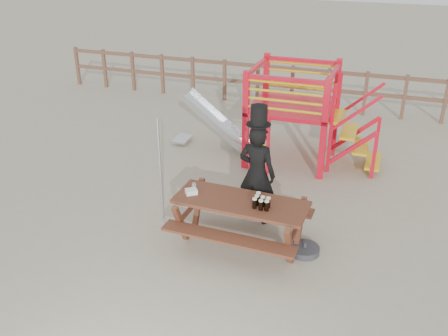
% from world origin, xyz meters
% --- Properties ---
extents(ground, '(60.00, 60.00, 0.00)m').
position_xyz_m(ground, '(0.00, 0.00, 0.00)').
color(ground, tan).
rests_on(ground, ground).
extents(back_fence, '(15.09, 0.09, 1.20)m').
position_xyz_m(back_fence, '(0.00, 7.00, 0.74)').
color(back_fence, brown).
rests_on(back_fence, ground).
extents(playground_fort, '(4.71, 1.84, 2.10)m').
position_xyz_m(playground_fort, '(0.12, 3.58, 1.07)').
color(playground_fort, red).
rests_on(playground_fort, ground).
extents(picnic_table, '(2.14, 1.52, 0.81)m').
position_xyz_m(picnic_table, '(0.16, 0.03, 0.51)').
color(picnic_table, brown).
rests_on(picnic_table, ground).
extents(man_with_hat, '(0.70, 0.51, 2.10)m').
position_xyz_m(man_with_hat, '(0.19, 0.84, 0.94)').
color(man_with_hat, black).
rests_on(man_with_hat, ground).
extents(metal_pole, '(0.04, 0.04, 1.95)m').
position_xyz_m(metal_pole, '(-1.28, 0.18, 0.97)').
color(metal_pole, '#B2B2B7').
rests_on(metal_pole, ground).
extents(parasol_base, '(0.47, 0.47, 0.20)m').
position_xyz_m(parasol_base, '(1.19, 0.13, 0.06)').
color(parasol_base, '#343439').
rests_on(parasol_base, ground).
extents(paper_bag, '(0.23, 0.22, 0.08)m').
position_xyz_m(paper_bag, '(-0.65, -0.01, 0.85)').
color(paper_bag, white).
rests_on(paper_bag, picnic_table).
extents(stout_pints, '(0.26, 0.29, 0.17)m').
position_xyz_m(stout_pints, '(0.51, -0.06, 0.89)').
color(stout_pints, black).
rests_on(stout_pints, picnic_table).
extents(empty_glasses, '(0.07, 0.07, 0.15)m').
position_xyz_m(empty_glasses, '(-0.64, 0.07, 0.88)').
color(empty_glasses, silver).
rests_on(empty_glasses, picnic_table).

